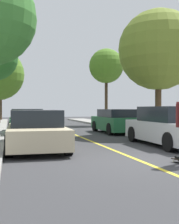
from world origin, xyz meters
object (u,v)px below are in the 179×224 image
at_px(parked_car_right_nearest, 170,127).
at_px(parked_car_left_near, 26,122).
at_px(street_tree_right_nearest, 158,50).
at_px(street_tree_right_near, 106,66).
at_px(fire_hydrant, 157,126).
at_px(parked_car_left_nearest, 36,130).
at_px(parked_car_right_near, 116,121).
at_px(street_tree_left_farthest, 0,81).

bearing_deg(parked_car_right_nearest, parked_car_left_near, 129.14).
distance_m(street_tree_right_nearest, street_tree_right_near, 8.62).
height_order(street_tree_right_nearest, fire_hydrant, street_tree_right_nearest).
relative_size(parked_car_left_nearest, parked_car_right_near, 1.11).
xyz_separation_m(parked_car_right_near, street_tree_left_farthest, (-6.80, 18.20, 3.75)).
bearing_deg(street_tree_left_farthest, parked_car_right_nearest, -74.19).
bearing_deg(parked_car_right_near, parked_car_left_nearest, -132.75).
relative_size(parked_car_left_near, street_tree_right_near, 0.69).
xyz_separation_m(street_tree_left_farthest, fire_hydrant, (8.30, -20.30, -3.93)).
height_order(parked_car_left_near, street_tree_left_farthest, street_tree_left_farthest).
xyz_separation_m(parked_car_right_nearest, street_tree_right_near, (1.83, 12.84, 4.13)).
bearing_deg(parked_car_right_near, parked_car_right_nearest, -90.00).
distance_m(parked_car_right_nearest, street_tree_right_nearest, 5.97).
xyz_separation_m(parked_car_right_near, fire_hydrant, (1.50, -2.10, -0.19)).
bearing_deg(street_tree_right_nearest, parked_car_right_nearest, -113.37).
xyz_separation_m(parked_car_left_nearest, street_tree_right_near, (6.79, 12.41, 4.18)).
bearing_deg(parked_car_left_nearest, street_tree_left_farthest, 94.44).
bearing_deg(street_tree_right_near, fire_hydrant, -92.06).
bearing_deg(parked_car_right_near, street_tree_left_farthest, 110.47).
height_order(street_tree_right_nearest, street_tree_right_near, street_tree_right_nearest).
bearing_deg(street_tree_right_nearest, parked_car_left_nearest, -150.78).
bearing_deg(parked_car_right_nearest, fire_hydrant, 67.97).
distance_m(parked_car_left_nearest, fire_hydrant, 7.25).
distance_m(parked_car_left_nearest, street_tree_right_nearest, 8.68).
bearing_deg(street_tree_right_nearest, parked_car_right_near, 139.31).
xyz_separation_m(parked_car_right_nearest, street_tree_left_farthest, (-6.79, 24.00, 3.71)).
xyz_separation_m(parked_car_left_near, fire_hydrant, (6.47, -2.40, -0.18)).
distance_m(parked_car_right_near, street_tree_right_nearest, 4.53).
relative_size(street_tree_left_farthest, fire_hydrant, 9.10).
relative_size(parked_car_left_nearest, parked_car_left_near, 1.08).
bearing_deg(parked_car_left_nearest, street_tree_right_nearest, 29.22).
distance_m(parked_car_right_near, street_tree_right_near, 8.38).
relative_size(parked_car_left_nearest, parked_car_right_nearest, 1.04).
relative_size(parked_car_right_near, street_tree_right_nearest, 0.63).
height_order(parked_car_right_near, street_tree_left_farthest, street_tree_left_farthest).
xyz_separation_m(street_tree_left_farthest, street_tree_right_nearest, (8.62, -19.77, 0.08)).
bearing_deg(parked_car_left_near, street_tree_right_nearest, -15.40).
height_order(parked_car_right_near, street_tree_right_near, street_tree_right_near).
distance_m(parked_car_right_nearest, fire_hydrant, 4.01).
xyz_separation_m(parked_car_left_nearest, street_tree_right_nearest, (6.79, 3.80, 3.85)).
height_order(street_tree_left_farthest, street_tree_right_nearest, street_tree_right_nearest).
bearing_deg(parked_car_left_near, parked_car_right_near, -3.46).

